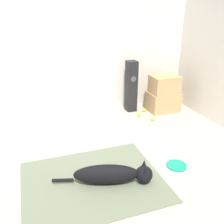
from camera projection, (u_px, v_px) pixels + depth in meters
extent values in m
plane|color=#BCB29E|center=(81.00, 182.00, 2.90)|extent=(12.00, 12.00, 0.00)
cube|color=silver|center=(50.00, 46.00, 4.23)|extent=(8.00, 0.06, 2.55)
cube|color=slate|center=(93.00, 181.00, 2.91)|extent=(1.60, 1.29, 0.01)
ellipsoid|color=black|center=(106.00, 174.00, 2.83)|extent=(0.78, 0.41, 0.23)
sphere|color=black|center=(144.00, 174.00, 2.85)|extent=(0.20, 0.20, 0.20)
cone|color=black|center=(144.00, 163.00, 2.86)|extent=(0.06, 0.06, 0.09)
cone|color=black|center=(146.00, 169.00, 2.76)|extent=(0.06, 0.06, 0.09)
cylinder|color=black|center=(63.00, 180.00, 2.83)|extent=(0.24, 0.11, 0.04)
cylinder|color=#199E7A|center=(177.00, 166.00, 3.19)|extent=(0.26, 0.26, 0.02)
torus|color=#199E7A|center=(177.00, 165.00, 3.18)|extent=(0.26, 0.26, 0.02)
cube|color=tan|center=(163.00, 102.00, 4.85)|extent=(0.57, 0.44, 0.37)
cube|color=tan|center=(164.00, 85.00, 4.69)|extent=(0.50, 0.39, 0.33)
cube|color=black|center=(131.00, 87.00, 4.74)|extent=(0.19, 0.19, 0.97)
cylinder|color=#4C4C51|center=(134.00, 79.00, 4.59)|extent=(0.10, 0.00, 0.10)
sphere|color=#C6E033|center=(139.00, 115.00, 4.61)|extent=(0.07, 0.07, 0.07)
sphere|color=#C6E033|center=(153.00, 119.00, 4.46)|extent=(0.07, 0.07, 0.07)
sphere|color=#C6E033|center=(144.00, 110.00, 4.84)|extent=(0.07, 0.07, 0.07)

